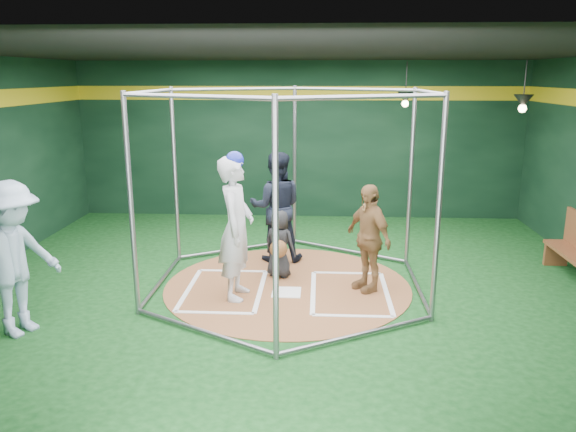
{
  "coord_description": "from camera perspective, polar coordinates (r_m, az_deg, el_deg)",
  "views": [
    {
      "loc": [
        0.47,
        -8.18,
        3.19
      ],
      "look_at": [
        0.0,
        0.1,
        1.1
      ],
      "focal_mm": 35.0,
      "sensor_mm": 36.0,
      "label": 1
    }
  ],
  "objects": [
    {
      "name": "room_shell",
      "position": [
        8.32,
        -0.04,
        4.22
      ],
      "size": [
        10.1,
        9.1,
        3.53
      ],
      "color": "#0B3310",
      "rests_on": "ground"
    },
    {
      "name": "clay_disc",
      "position": [
        8.78,
        -0.04,
        -7.1
      ],
      "size": [
        3.8,
        3.8,
        0.01
      ],
      "primitive_type": "cylinder",
      "color": "brown",
      "rests_on": "ground"
    },
    {
      "name": "home_plate",
      "position": [
        8.5,
        -0.15,
        -7.75
      ],
      "size": [
        0.43,
        0.43,
        0.01
      ],
      "primitive_type": "cube",
      "color": "white",
      "rests_on": "clay_disc"
    },
    {
      "name": "batter_box_left",
      "position": [
        8.65,
        -6.48,
        -7.45
      ],
      "size": [
        1.17,
        1.77,
        0.01
      ],
      "color": "white",
      "rests_on": "clay_disc"
    },
    {
      "name": "batter_box_right",
      "position": [
        8.55,
        6.29,
        -7.72
      ],
      "size": [
        1.17,
        1.77,
        0.01
      ],
      "color": "white",
      "rests_on": "clay_disc"
    },
    {
      "name": "batting_cage",
      "position": [
        8.36,
        -0.04,
        2.49
      ],
      "size": [
        4.05,
        4.67,
        3.0
      ],
      "color": "gray",
      "rests_on": "ground"
    },
    {
      "name": "pendant_lamp_near",
      "position": [
        11.91,
        11.85,
        11.69
      ],
      "size": [
        0.34,
        0.34,
        0.9
      ],
      "color": "black",
      "rests_on": "room_shell"
    },
    {
      "name": "pendant_lamp_far",
      "position": [
        10.78,
        22.78,
        10.69
      ],
      "size": [
        0.34,
        0.34,
        0.9
      ],
      "color": "black",
      "rests_on": "room_shell"
    },
    {
      "name": "batter_figure",
      "position": [
        8.07,
        -5.29,
        -1.1
      ],
      "size": [
        0.55,
        0.79,
        2.15
      ],
      "color": "#BBBBC2",
      "rests_on": "clay_disc"
    },
    {
      "name": "visitor_leopard",
      "position": [
        8.47,
        8.15,
        -2.19
      ],
      "size": [
        0.86,
        1.02,
        1.63
      ],
      "primitive_type": "imported",
      "rotation": [
        0.0,
        0.0,
        -0.99
      ],
      "color": "tan",
      "rests_on": "clay_disc"
    },
    {
      "name": "catcher_figure",
      "position": [
        8.99,
        -0.87,
        -2.89
      ],
      "size": [
        0.63,
        0.66,
        1.09
      ],
      "color": "black",
      "rests_on": "clay_disc"
    },
    {
      "name": "umpire",
      "position": [
        9.72,
        -1.21,
        0.94
      ],
      "size": [
        0.97,
        0.77,
        1.91
      ],
      "primitive_type": "imported",
      "rotation": [
        0.0,
        0.0,
        3.19
      ],
      "color": "black",
      "rests_on": "clay_disc"
    },
    {
      "name": "bystander_blue",
      "position": [
        7.72,
        -26.11,
        -3.96
      ],
      "size": [
        1.18,
        1.45,
        1.96
      ],
      "primitive_type": "imported",
      "rotation": [
        0.0,
        0.0,
        1.16
      ],
      "color": "#9BB3CD",
      "rests_on": "ground"
    }
  ]
}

